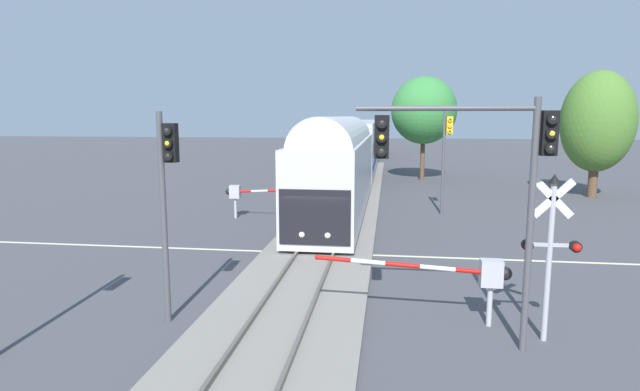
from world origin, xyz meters
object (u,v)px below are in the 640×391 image
Objects in this scene: crossing_gate_near at (471,273)px; elm_centre_background at (424,111)px; crossing_signal_mast at (551,241)px; traffic_signal_median at (167,184)px; maple_right_background at (598,122)px; traffic_signal_far_side at (446,146)px; crossing_gate_far at (244,193)px; traffic_signal_near_right at (483,162)px; commuter_train at (360,146)px.

crossing_gate_near is 0.59× the size of elm_centre_background.
crossing_signal_mast is 9.69m from traffic_signal_median.
crossing_signal_mast is at bearing 0.46° from traffic_signal_median.
crossing_gate_near is 0.61× the size of maple_right_background.
traffic_signal_far_side is 0.68× the size of maple_right_background.
traffic_signal_far_side is (0.93, 15.86, 2.46)m from crossing_gate_near.
traffic_signal_median is (2.03, -14.12, 2.36)m from crossing_gate_far.
traffic_signal_near_right is (-0.08, -1.41, 3.05)m from crossing_gate_near.
crossing_signal_mast is 0.72× the size of traffic_signal_far_side.
crossing_signal_mast is at bearing -50.36° from crossing_gate_far.
elm_centre_background is (0.66, 31.82, 4.55)m from crossing_gate_near.
crossing_signal_mast is 18.27m from crossing_gate_far.
crossing_gate_far is 0.91× the size of traffic_signal_median.
traffic_signal_median is at bearing -179.54° from crossing_signal_mast.
commuter_train is at bearing 85.32° from traffic_signal_median.
maple_right_background reaches higher than commuter_train.
traffic_signal_far_side reaches higher than crossing_gate_far.
crossing_signal_mast is at bearing -112.17° from maple_right_background.
elm_centre_background reaches higher than commuter_train.
crossing_gate_far is at bearing -166.55° from traffic_signal_far_side.
crossing_gate_near is 26.61m from maple_right_background.
elm_centre_background reaches higher than traffic_signal_far_side.
traffic_signal_far_side is 16.10m from elm_centre_background.
maple_right_background is (9.95, 24.42, 2.58)m from crossing_signal_mast.
crossing_gate_near is at bearing -93.34° from traffic_signal_far_side.
traffic_signal_near_right is (-1.77, -0.63, 1.94)m from crossing_signal_mast.
maple_right_background is at bearing 35.98° from traffic_signal_far_side.
crossing_gate_far is (-11.64, 14.04, -1.12)m from crossing_signal_mast.
traffic_signal_near_right is at bearing -160.43° from crossing_signal_mast.
traffic_signal_near_right is 1.02× the size of traffic_signal_far_side.
commuter_train is 15.31× the size of crossing_signal_mast.
crossing_signal_mast is 32.80m from elm_centre_background.
crossing_signal_mast is 0.49× the size of maple_right_background.
traffic_signal_far_side is 0.66× the size of elm_centre_background.
crossing_signal_mast is at bearing -88.19° from elm_centre_background.
commuter_train reaches higher than crossing_signal_mast.
elm_centre_background reaches higher than crossing_gate_far.
crossing_gate_far is 11.45m from traffic_signal_far_side.
crossing_gate_far is at bearing -154.32° from maple_right_background.
traffic_signal_median reaches higher than crossing_gate_near.
maple_right_background is at bearing 63.79° from crossing_gate_near.
commuter_train is 12.25× the size of crossing_gate_near.
crossing_gate_far is 0.58× the size of elm_centre_background.
crossing_signal_mast is at bearing -87.37° from traffic_signal_far_side.
elm_centre_background is (-0.27, 15.96, 2.09)m from traffic_signal_far_side.
commuter_train is 7.20× the size of elm_centre_background.
crossing_gate_near is 0.90× the size of traffic_signal_far_side.
commuter_train is 36.63m from crossing_signal_mast.
traffic_signal_far_side is (1.01, 17.27, -0.60)m from traffic_signal_near_right.
traffic_signal_near_right reaches higher than traffic_signal_median.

